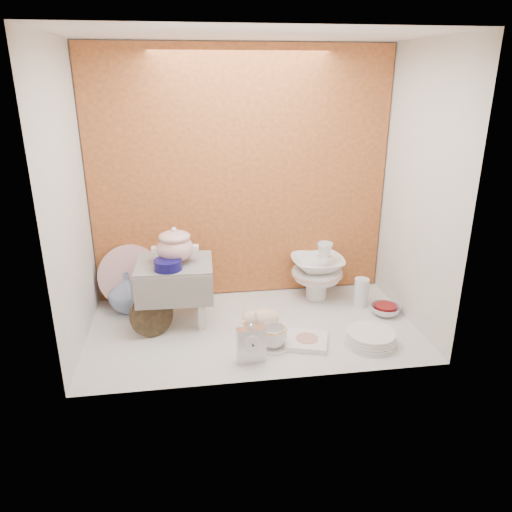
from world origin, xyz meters
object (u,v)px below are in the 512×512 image
Objects in this scene: floral_platter at (130,276)px; porcelain_tower at (317,271)px; plush_pig at (263,319)px; blue_white_vase at (128,292)px; step_stool at (176,292)px; dinner_plate_stack at (371,338)px; soup_tureen at (175,245)px; crystal_bowl at (385,310)px; mantel_clock at (251,343)px; gold_rim_teacup at (273,337)px.

floral_platter reaches higher than porcelain_tower.
plush_pig is 0.55m from porcelain_tower.
blue_white_vase is 1.03× the size of plush_pig.
step_stool is 0.51m from plush_pig.
plush_pig is at bearing 156.94° from dinner_plate_stack.
soup_tureen reaches higher than blue_white_vase.
step_stool is at bearing 174.93° from crystal_bowl.
dinner_plate_stack is at bearing -0.41° from mantel_clock.
floral_platter is 1.45m from dinner_plate_stack.
crystal_bowl is (0.72, 0.27, -0.04)m from gold_rim_teacup.
step_stool reaches higher than crystal_bowl.
step_stool is at bearing 142.12° from gold_rim_teacup.
crystal_bowl is at bearing 17.57° from mantel_clock.
mantel_clock is (0.65, -0.66, -0.02)m from blue_white_vase.
plush_pig is at bearing -31.29° from floral_platter.
blue_white_vase is at bearing 151.55° from step_stool.
blue_white_vase is 0.88× the size of dinner_plate_stack.
soup_tureen reaches higher than gold_rim_teacup.
soup_tureen reaches higher than plush_pig.
soup_tureen is 0.66× the size of porcelain_tower.
plush_pig reaches higher than crystal_bowl.
gold_rim_teacup is (0.49, -0.38, -0.11)m from step_stool.
step_stool is 1.79× the size of plush_pig.
mantel_clock is at bearing -54.64° from soup_tureen.
soup_tureen is 1.19× the size of mantel_clock.
blue_white_vase reaches higher than crystal_bowl.
gold_rim_teacup is 0.77m from crystal_bowl.
crystal_bowl is at bearing 56.21° from dinner_plate_stack.
mantel_clock is 0.84m from porcelain_tower.
porcelain_tower is at bearing 102.68° from dinner_plate_stack.
floral_platter is at bearing 139.04° from step_stool.
crystal_bowl is (1.20, -0.11, -0.43)m from soup_tureen.
blue_white_vase reaches higher than mantel_clock.
plush_pig is 1.67× the size of gold_rim_teacup.
dinner_plate_stack is at bearing -23.05° from soup_tureen.
gold_rim_teacup is (0.02, -0.19, -0.00)m from plush_pig.
step_stool is at bearing -30.65° from blue_white_vase.
soup_tureen reaches higher than porcelain_tower.
dinner_plate_stack is at bearing -123.79° from crystal_bowl.
plush_pig is 1.34× the size of crystal_bowl.
soup_tureen reaches higher than floral_platter.
blue_white_vase is at bearing 144.65° from gold_rim_teacup.
mantel_clock is 1.19× the size of crystal_bowl.
soup_tureen is 0.64× the size of floral_platter.
porcelain_tower reaches higher than gold_rim_teacup.
floral_platter reaches higher than step_stool.
porcelain_tower reaches higher than mantel_clock.
blue_white_vase is at bearing 147.15° from plush_pig.
floral_platter reaches higher than crystal_bowl.
floral_platter is 1.53m from crystal_bowl.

